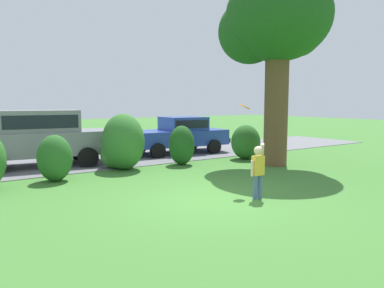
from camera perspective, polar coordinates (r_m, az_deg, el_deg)
The scene contains 11 objects.
ground_plane at distance 8.58m, azimuth 3.00°, elevation -8.39°, with size 80.00×80.00×0.00m, color #3D752D.
driveway_strip at distance 14.55m, azimuth -13.84°, elevation -2.36°, with size 28.00×4.40×0.02m, color slate.
oak_tree_large at distance 13.52m, azimuth 12.52°, elevation 17.40°, with size 3.59×3.72×6.57m.
shrub_centre_left at distance 10.99m, azimuth -20.28°, elevation -2.05°, with size 0.95×0.88×1.29m.
shrub_centre at distance 12.34m, azimuth -10.70°, elevation -0.05°, with size 1.34×1.57×1.82m.
shrub_centre_right at distance 13.01m, azimuth -1.59°, elevation -0.19°, with size 0.91×0.89×1.38m.
shrub_far_end at distance 14.46m, azimuth 8.24°, elevation 0.30°, with size 1.15×1.09×1.32m.
parked_sedan at distance 15.95m, azimuth -2.07°, elevation 1.62°, with size 4.55×2.40×1.56m.
parked_suv at distance 13.64m, azimuth -22.27°, elevation 1.28°, with size 4.90×2.56×1.92m.
child_thrower at distance 8.55m, azimuth 10.07°, elevation -3.61°, with size 0.46×0.25×1.29m.
frisbee at distance 9.30m, azimuth 8.04°, elevation 5.71°, with size 0.30×0.28×0.20m.
Camera 1 is at (-5.07, -6.56, 2.20)m, focal length 34.79 mm.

